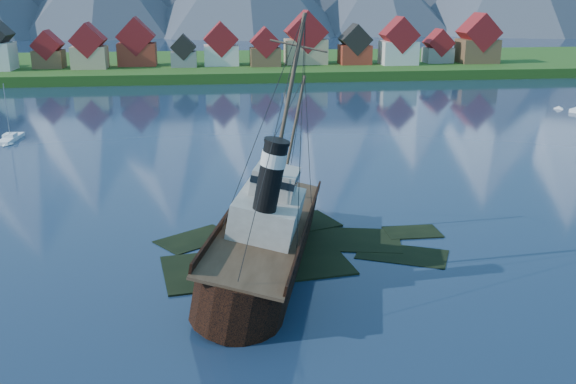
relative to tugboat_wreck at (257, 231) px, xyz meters
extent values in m
plane|color=#15263D|center=(2.83, 0.94, -3.24)|extent=(1400.00, 1400.00, 0.00)
cube|color=black|center=(-0.17, -1.06, -3.56)|extent=(19.08, 11.42, 1.00)
cube|color=black|center=(8.83, 4.94, -3.62)|extent=(15.15, 9.76, 1.00)
cube|color=black|center=(4.83, 9.94, -3.52)|extent=(11.45, 9.06, 1.00)
cube|color=black|center=(14.83, -0.06, -3.66)|extent=(10.27, 8.34, 1.00)
cube|color=black|center=(-6.17, 6.94, -3.64)|extent=(9.42, 8.68, 1.00)
cube|color=black|center=(17.83, 5.94, -3.59)|extent=(6.00, 4.00, 1.00)
cube|color=#1C4313|center=(2.83, 170.94, -3.24)|extent=(600.00, 80.00, 3.20)
cube|color=#3F3D38|center=(2.83, 132.94, -3.24)|extent=(600.00, 2.50, 2.00)
cube|color=brown|center=(-53.17, 153.94, 2.51)|extent=(9.00, 8.00, 5.50)
cube|color=maroon|center=(-53.17, 153.94, 6.88)|extent=(9.16, 8.16, 9.16)
cube|color=tan|center=(-40.17, 150.94, 3.16)|extent=(10.50, 9.00, 6.80)
cube|color=maroon|center=(-40.17, 150.94, 8.45)|extent=(10.69, 9.18, 10.69)
cube|color=maroon|center=(-26.17, 156.94, 3.36)|extent=(12.00, 8.50, 7.20)
cube|color=maroon|center=(-26.17, 156.94, 9.12)|extent=(12.22, 8.67, 12.22)
cube|color=slate|center=(-11.17, 151.94, 2.16)|extent=(8.00, 7.00, 4.80)
cube|color=black|center=(-11.17, 151.94, 6.00)|extent=(8.15, 7.14, 8.15)
cube|color=beige|center=(0.83, 154.94, 2.96)|extent=(11.00, 9.50, 6.40)
cube|color=maroon|center=(0.83, 154.94, 8.14)|extent=(11.20, 9.69, 11.20)
cube|color=brown|center=(14.83, 150.94, 2.66)|extent=(9.50, 8.00, 5.80)
cube|color=maroon|center=(14.83, 150.94, 7.27)|extent=(9.67, 8.16, 9.67)
cube|color=tan|center=(28.83, 155.94, 3.76)|extent=(13.50, 10.00, 8.00)
cube|color=maroon|center=(28.83, 155.94, 10.19)|extent=(13.75, 10.20, 13.75)
cube|color=maroon|center=(44.83, 152.94, 2.86)|extent=(10.00, 8.50, 6.20)
cube|color=black|center=(44.83, 152.94, 7.76)|extent=(10.18, 8.67, 10.18)
cube|color=beige|center=(58.83, 149.94, 3.51)|extent=(11.50, 9.00, 7.50)
cube|color=maroon|center=(58.83, 149.94, 9.33)|extent=(11.71, 9.18, 11.71)
cube|color=slate|center=(73.83, 153.94, 2.26)|extent=(9.00, 7.50, 5.00)
cube|color=maroon|center=(73.83, 153.94, 6.38)|extent=(9.16, 7.65, 9.16)
cube|color=brown|center=(86.83, 151.94, 3.66)|extent=(12.50, 10.00, 7.80)
cube|color=maroon|center=(86.83, 151.94, 9.81)|extent=(12.73, 10.20, 12.73)
cube|color=black|center=(0.00, -1.63, -0.82)|extent=(7.59, 21.85, 4.55)
cone|color=black|center=(0.00, 12.55, -0.82)|extent=(7.59, 7.59, 7.59)
cylinder|color=black|center=(0.00, -12.55, -0.82)|extent=(7.59, 7.59, 4.55)
cube|color=#4C3826|center=(0.00, -1.63, 1.57)|extent=(7.44, 28.83, 0.27)
cube|color=black|center=(-3.64, -1.63, 2.06)|extent=(0.22, 27.92, 0.98)
cube|color=black|center=(3.64, -1.63, 2.06)|extent=(0.22, 27.92, 0.98)
cube|color=#ADA89E|center=(0.00, -3.25, 3.19)|extent=(5.64, 9.21, 3.25)
cube|color=#ADA89E|center=(0.00, -2.17, 6.01)|extent=(3.90, 4.34, 2.38)
cylinder|color=black|center=(0.00, -6.83, 7.85)|extent=(2.06, 2.06, 6.07)
cylinder|color=silver|center=(0.00, -6.83, 9.37)|extent=(2.17, 2.17, 1.19)
cylinder|color=#473828|center=(0.00, 7.04, 8.18)|extent=(0.30, 0.30, 13.01)
cylinder|color=#473828|center=(0.00, -4.34, 14.25)|extent=(0.35, 0.35, 14.09)
cube|color=white|center=(-40.07, 60.52, -3.15)|extent=(2.84, 8.95, 1.11)
cube|color=white|center=(-40.07, 60.52, -2.27)|extent=(2.11, 2.60, 0.65)
cylinder|color=gray|center=(-40.07, 60.52, 2.23)|extent=(0.13, 0.13, 9.65)
camera|label=1|loc=(-4.45, -58.82, 22.39)|focal=40.00mm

